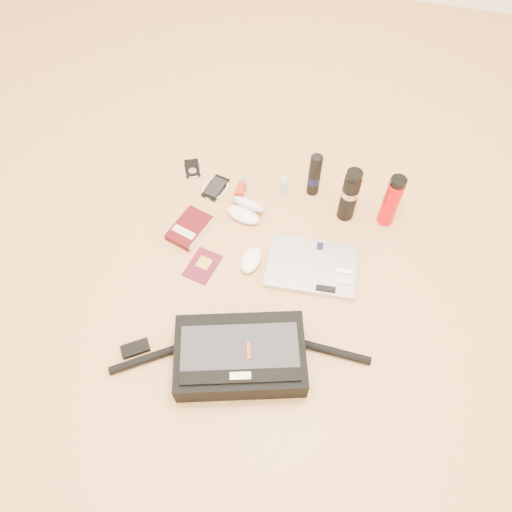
# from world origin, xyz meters

# --- Properties ---
(ground) EXTENTS (4.00, 4.00, 0.00)m
(ground) POSITION_xyz_m (0.00, 0.00, 0.00)
(ground) COLOR tan
(ground) RESTS_ON ground
(messenger_bag) EXTENTS (0.85, 0.37, 0.12)m
(messenger_bag) POSITION_xyz_m (0.03, -0.31, 0.06)
(messenger_bag) COLOR black
(messenger_bag) RESTS_ON ground
(laptop) EXTENTS (0.35, 0.26, 0.03)m
(laptop) POSITION_xyz_m (0.20, 0.11, 0.01)
(laptop) COLOR #AEAEB0
(laptop) RESTS_ON ground
(book) EXTENTS (0.16, 0.20, 0.03)m
(book) POSITION_xyz_m (-0.30, 0.17, 0.02)
(book) COLOR #43090D
(book) RESTS_ON ground
(passport) EXTENTS (0.13, 0.16, 0.01)m
(passport) POSITION_xyz_m (-0.21, 0.02, 0.00)
(passport) COLOR #4E0F1E
(passport) RESTS_ON ground
(mouse) EXTENTS (0.08, 0.13, 0.04)m
(mouse) POSITION_xyz_m (-0.03, 0.08, 0.02)
(mouse) COLOR white
(mouse) RESTS_ON ground
(sunglasses_case) EXTENTS (0.17, 0.15, 0.08)m
(sunglasses_case) POSITION_xyz_m (-0.11, 0.30, 0.03)
(sunglasses_case) COLOR white
(sunglasses_case) RESTS_ON ground
(ipod) EXTENTS (0.12, 0.12, 0.01)m
(ipod) POSITION_xyz_m (-0.40, 0.48, 0.01)
(ipod) COLOR black
(ipod) RESTS_ON ground
(phone) EXTENTS (0.12, 0.14, 0.01)m
(phone) POSITION_xyz_m (-0.27, 0.40, 0.01)
(phone) COLOR black
(phone) RESTS_ON ground
(inhaler) EXTENTS (0.03, 0.12, 0.03)m
(inhaler) POSITION_xyz_m (-0.16, 0.41, 0.02)
(inhaler) COLOR #A82416
(inhaler) RESTS_ON ground
(spray_bottle) EXTENTS (0.03, 0.03, 0.11)m
(spray_bottle) POSITION_xyz_m (0.02, 0.44, 0.05)
(spray_bottle) COLOR #9FC3D3
(spray_bottle) RESTS_ON ground
(aerosol_can) EXTENTS (0.07, 0.07, 0.22)m
(aerosol_can) POSITION_xyz_m (0.13, 0.48, 0.11)
(aerosol_can) COLOR black
(aerosol_can) RESTS_ON ground
(thermos_black) EXTENTS (0.07, 0.07, 0.25)m
(thermos_black) POSITION_xyz_m (0.28, 0.39, 0.13)
(thermos_black) COLOR black
(thermos_black) RESTS_ON ground
(thermos_red) EXTENTS (0.08, 0.08, 0.25)m
(thermos_red) POSITION_xyz_m (0.44, 0.40, 0.12)
(thermos_red) COLOR red
(thermos_red) RESTS_ON ground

